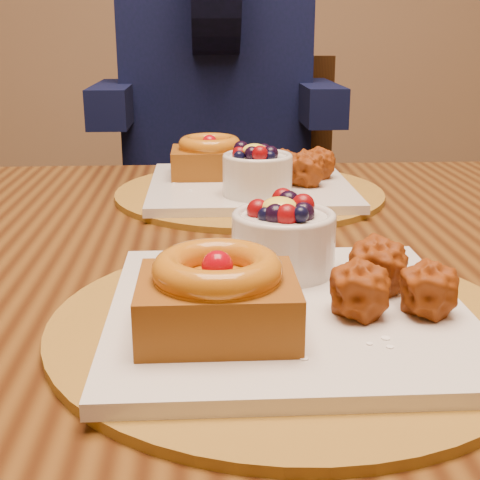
# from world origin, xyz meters

# --- Properties ---
(dining_table) EXTENTS (1.60, 0.90, 0.76)m
(dining_table) POSITION_xyz_m (-0.01, -0.09, 0.68)
(dining_table) COLOR #351A09
(dining_table) RESTS_ON ground
(place_setting_near) EXTENTS (0.38, 0.38, 0.09)m
(place_setting_near) POSITION_xyz_m (-0.02, -0.31, 0.78)
(place_setting_near) COLOR brown
(place_setting_near) RESTS_ON dining_table
(place_setting_far) EXTENTS (0.38, 0.38, 0.09)m
(place_setting_far) POSITION_xyz_m (-0.02, 0.12, 0.78)
(place_setting_far) COLOR brown
(place_setting_far) RESTS_ON dining_table
(chair_far) EXTENTS (0.51, 0.51, 0.91)m
(chair_far) POSITION_xyz_m (0.03, 0.88, 0.51)
(chair_far) COLOR black
(chair_far) RESTS_ON ground
(diner) EXTENTS (0.55, 0.52, 0.89)m
(diner) POSITION_xyz_m (-0.05, 0.86, 0.95)
(diner) COLOR black
(diner) RESTS_ON ground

